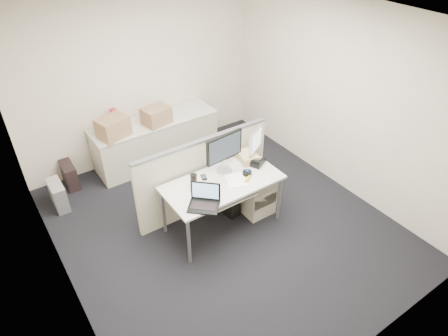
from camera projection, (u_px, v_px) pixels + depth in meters
floor at (223, 225)px, 5.43m from camera, size 4.00×4.50×0.01m
ceiling at (222, 20)px, 3.87m from camera, size 4.00×4.50×0.01m
wall_back at (141, 77)px, 6.17m from camera, size 4.00×0.02×2.70m
wall_front at (383, 262)px, 3.14m from camera, size 4.00×0.02×2.70m
wall_left at (46, 202)px, 3.73m from camera, size 0.02×4.50×2.70m
wall_right at (340, 97)px, 5.57m from camera, size 0.02×4.50×2.70m
desk at (222, 186)px, 5.05m from camera, size 1.50×0.75×0.73m
keyboard_tray at (231, 196)px, 4.95m from camera, size 0.62×0.32×0.02m
drawer_pedestal at (253, 189)px, 5.53m from camera, size 0.40×0.55×0.65m
cubicle_partition at (204, 176)px, 5.41m from camera, size 2.00×0.06×1.10m
back_counter at (156, 141)px, 6.52m from camera, size 2.00×0.60×0.72m
monitor_main at (224, 153)px, 5.04m from camera, size 0.56×0.26×0.54m
monitor_small at (255, 145)px, 5.31m from camera, size 0.40×0.33×0.43m
laptop at (203, 198)px, 4.54m from camera, size 0.44×0.43×0.26m
trackball at (247, 173)px, 5.12m from camera, size 0.14×0.14×0.05m
desk_phone at (256, 161)px, 5.32m from camera, size 0.29×0.27×0.07m
paper_stack at (236, 180)px, 5.02m from camera, size 0.32×0.36×0.01m
sticky_pad at (234, 176)px, 5.09m from camera, size 0.10×0.10×0.01m
travel_mug at (194, 181)px, 4.87m from camera, size 0.10×0.10×0.17m
banana at (247, 179)px, 5.03m from camera, size 0.17×0.12×0.04m
cellphone at (204, 177)px, 5.07m from camera, size 0.09×0.13×0.02m
manila_folders at (248, 157)px, 5.37m from camera, size 0.28×0.33×0.11m
keyboard at (232, 191)px, 4.99m from camera, size 0.50×0.31×0.03m
pc_tower_desk at (226, 201)px, 5.55m from camera, size 0.23×0.42×0.37m
pc_tower_spare_dark at (70, 175)px, 6.03m from camera, size 0.17×0.41×0.38m
pc_tower_spare_silver at (58, 195)px, 5.63m from camera, size 0.18×0.43×0.40m
cardboard_box_left at (113, 128)px, 5.82m from camera, size 0.50×0.42×0.32m
cardboard_box_right at (156, 116)px, 6.15m from camera, size 0.45×0.38×0.29m
red_binder at (117, 120)px, 6.05m from camera, size 0.07×0.31×0.29m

